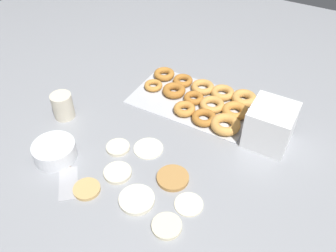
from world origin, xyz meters
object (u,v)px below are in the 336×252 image
at_px(pancake_1, 189,204).
at_px(batter_bowl, 55,151).
at_px(pancake_5, 167,226).
at_px(container_stack, 270,125).
at_px(spatula, 68,175).
at_px(paper_cup, 63,106).
at_px(pancake_4, 87,189).
at_px(pancake_2, 118,173).
at_px(pancake_7, 148,148).
at_px(donut_tray, 203,100).
at_px(pancake_0, 137,200).
at_px(pancake_3, 118,147).
at_px(pancake_6, 173,178).

height_order(pancake_1, batter_bowl, batter_bowl).
height_order(pancake_5, container_stack, container_stack).
height_order(pancake_5, spatula, pancake_5).
bearing_deg(pancake_5, paper_cup, -21.92).
bearing_deg(pancake_4, pancake_2, -114.81).
height_order(pancake_7, spatula, pancake_7).
height_order(batter_bowl, container_stack, container_stack).
relative_size(pancake_1, pancake_5, 1.00).
relative_size(pancake_7, donut_tray, 0.21).
distance_m(pancake_1, container_stack, 0.41).
distance_m(pancake_0, pancake_7, 0.23).
xyz_separation_m(pancake_4, spatula, (0.09, -0.02, -0.00)).
bearing_deg(pancake_0, batter_bowl, -3.17).
height_order(pancake_0, batter_bowl, batter_bowl).
relative_size(donut_tray, spatula, 1.94).
xyz_separation_m(pancake_3, container_stack, (-0.45, -0.30, 0.07)).
bearing_deg(container_stack, spatula, 42.69).
xyz_separation_m(pancake_2, batter_bowl, (0.23, 0.04, 0.02)).
xyz_separation_m(pancake_6, container_stack, (-0.21, -0.33, 0.07)).
height_order(pancake_2, donut_tray, donut_tray).
distance_m(donut_tray, container_stack, 0.31).
bearing_deg(pancake_0, paper_cup, -23.55).
height_order(pancake_7, paper_cup, paper_cup).
height_order(pancake_5, paper_cup, paper_cup).
distance_m(pancake_1, pancake_6, 0.11).
relative_size(pancake_4, paper_cup, 0.85).
xyz_separation_m(pancake_3, donut_tray, (-0.15, -0.38, 0.01)).
relative_size(pancake_2, pancake_5, 1.03).
distance_m(pancake_4, batter_bowl, 0.19).
height_order(container_stack, paper_cup, container_stack).
relative_size(pancake_5, container_stack, 0.57).
relative_size(pancake_0, spatula, 0.44).
bearing_deg(paper_cup, pancake_1, 167.36).
xyz_separation_m(pancake_2, spatula, (0.14, 0.08, -0.00)).
bearing_deg(pancake_2, donut_tray, -100.11).
relative_size(pancake_0, donut_tray, 0.23).
distance_m(pancake_7, container_stack, 0.44).
relative_size(pancake_6, spatula, 0.42).
distance_m(pancake_6, donut_tray, 0.42).
bearing_deg(pancake_5, pancake_6, -67.08).
xyz_separation_m(pancake_0, pancake_2, (0.11, -0.06, -0.00)).
xyz_separation_m(pancake_7, paper_cup, (0.38, 0.01, 0.05)).
bearing_deg(pancake_3, pancake_0, 139.05).
relative_size(pancake_1, pancake_6, 0.84).
bearing_deg(pancake_0, container_stack, -120.49).
bearing_deg(paper_cup, pancake_7, -179.11).
distance_m(pancake_2, pancake_6, 0.18).
height_order(pancake_2, pancake_7, pancake_2).
relative_size(pancake_6, donut_tray, 0.22).
bearing_deg(pancake_5, batter_bowl, -6.56).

